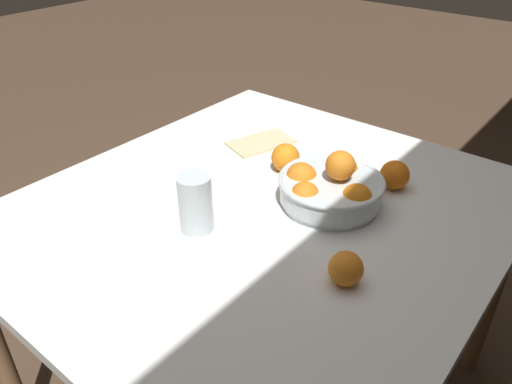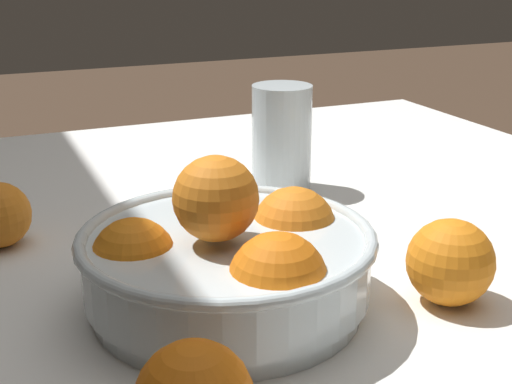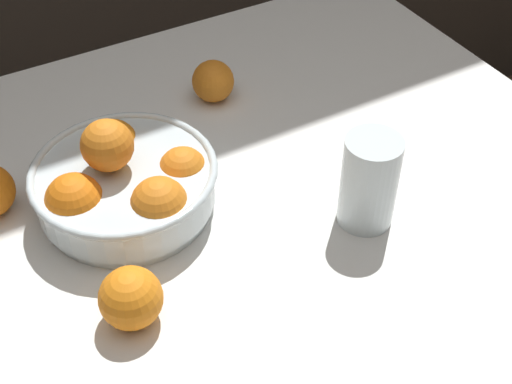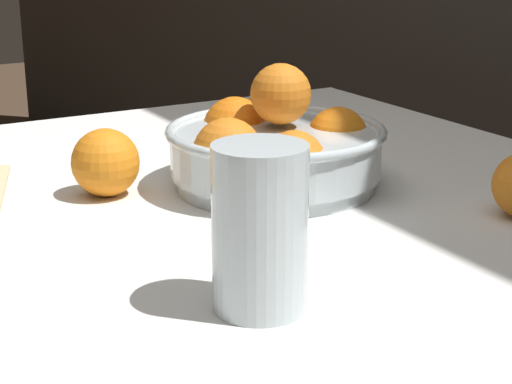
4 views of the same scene
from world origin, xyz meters
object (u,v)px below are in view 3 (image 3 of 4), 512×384
object	(u,v)px
fruit_bowl	(126,183)
orange_loose_front	(213,81)
orange_loose_aside	(131,298)
juice_glass	(369,185)

from	to	relation	value
fruit_bowl	orange_loose_front	bearing A→B (deg)	38.09
orange_loose_front	fruit_bowl	bearing A→B (deg)	-141.91
fruit_bowl	orange_loose_aside	distance (m)	0.20
juice_glass	orange_loose_aside	size ratio (longest dim) A/B	1.76
fruit_bowl	orange_loose_aside	bearing A→B (deg)	-110.42
fruit_bowl	juice_glass	xyz separation A→B (m)	(0.29, -0.19, 0.02)
juice_glass	orange_loose_front	world-z (taller)	juice_glass
juice_glass	orange_loose_aside	distance (m)	0.36
orange_loose_aside	orange_loose_front	bearing A→B (deg)	50.85
fruit_bowl	orange_loose_aside	xyz separation A→B (m)	(-0.07, -0.19, -0.01)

